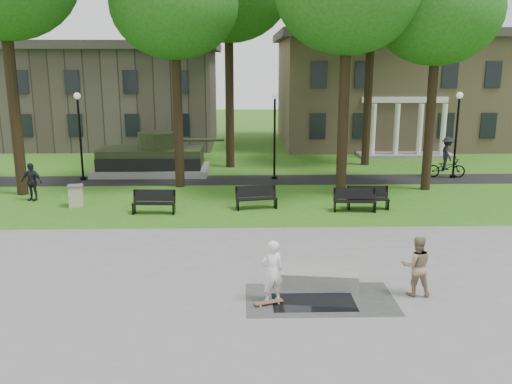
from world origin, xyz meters
TOP-DOWN VIEW (x-y plane):
  - ground at (0.00, 0.00)m, footprint 120.00×120.00m
  - plaza at (0.00, -5.00)m, footprint 22.00×16.00m
  - footpath at (0.00, 12.00)m, footprint 44.00×2.60m
  - building_right at (10.00, 26.00)m, footprint 17.00×12.00m
  - building_left at (-11.00, 26.50)m, footprint 15.00×10.00m
  - tree_1 at (-4.50, 10.50)m, footprint 6.20×6.20m
  - tree_3 at (8.00, 9.50)m, footprint 6.00×6.00m
  - tree_5 at (6.50, 16.50)m, footprint 6.40×6.40m
  - lamp_left at (-10.00, 12.30)m, footprint 0.36×0.36m
  - lamp_mid at (0.50, 12.30)m, footprint 0.36×0.36m
  - lamp_right at (10.50, 12.30)m, footprint 0.36×0.36m
  - tank_monument at (-6.46, 14.00)m, footprint 7.45×3.40m
  - puddle at (0.58, -3.76)m, footprint 2.20×1.20m
  - concrete_block at (0.87, -2.58)m, footprint 2.32×1.30m
  - skateboard at (-0.63, -3.84)m, footprint 0.80×0.43m
  - skateboarder at (-0.53, -3.65)m, footprint 0.72×0.60m
  - friend_watching at (3.41, -3.34)m, footprint 0.87×0.71m
  - pedestrian_walker at (-11.04, 7.73)m, footprint 1.12×0.71m
  - cyclist at (10.12, 12.41)m, footprint 2.16×1.25m
  - park_bench_0 at (-5.04, 5.34)m, footprint 1.82×0.61m
  - park_bench_1 at (-0.66, 6.01)m, footprint 1.85×0.84m
  - park_bench_2 at (3.54, 5.44)m, footprint 1.83×0.65m
  - park_bench_3 at (4.20, 5.81)m, footprint 1.81×0.57m
  - trash_bin at (-8.70, 6.59)m, footprint 0.80×0.80m

SIDE VIEW (x-z plane):
  - ground at x=0.00m, z-range 0.00..0.00m
  - footpath at x=0.00m, z-range 0.00..0.01m
  - plaza at x=0.00m, z-range 0.00..0.02m
  - puddle at x=0.58m, z-range 0.02..0.02m
  - skateboard at x=-0.63m, z-range 0.02..0.09m
  - concrete_block at x=0.87m, z-range 0.02..0.47m
  - trash_bin at x=-8.70m, z-range 0.01..0.97m
  - park_bench_0 at x=-5.04m, z-range 0.02..1.02m
  - park_bench_1 at x=-0.66m, z-range 0.02..1.02m
  - park_bench_2 at x=3.54m, z-range 0.02..1.02m
  - park_bench_3 at x=4.20m, z-range 0.02..1.02m
  - tank_monument at x=-6.46m, z-range -0.34..2.06m
  - friend_watching at x=3.41m, z-range 0.02..1.70m
  - skateboarder at x=-0.53m, z-range 0.02..1.72m
  - pedestrian_walker at x=-11.04m, z-range 0.00..1.78m
  - cyclist at x=10.12m, z-range -0.21..2.08m
  - lamp_left at x=-10.00m, z-range 0.43..5.16m
  - lamp_mid at x=0.50m, z-range 0.43..5.16m
  - lamp_right at x=10.50m, z-range 0.43..5.16m
  - building_left at x=-11.00m, z-range 0.00..7.20m
  - building_right at x=10.00m, z-range 0.04..8.64m
  - tree_3 at x=8.00m, z-range 3.00..14.19m
  - tree_1 at x=-4.50m, z-range 3.14..14.77m
  - tree_5 at x=6.50m, z-range 3.45..15.89m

